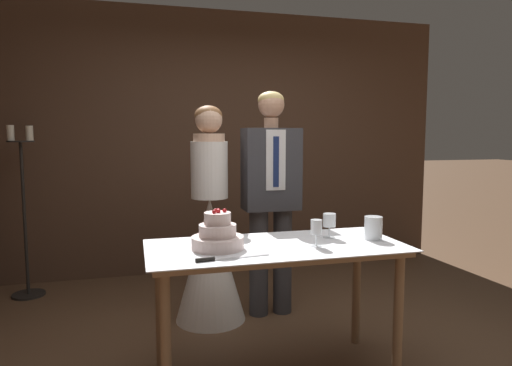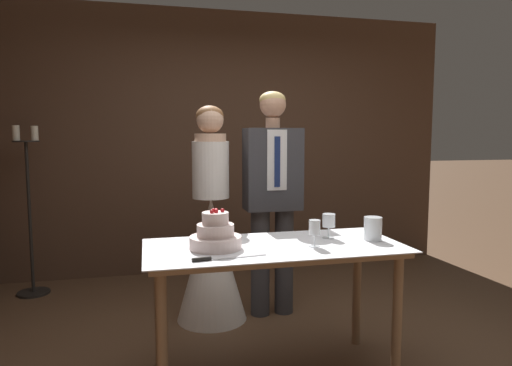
{
  "view_description": "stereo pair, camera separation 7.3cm",
  "coord_description": "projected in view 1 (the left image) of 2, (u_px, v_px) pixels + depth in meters",
  "views": [
    {
      "loc": [
        -0.94,
        -2.52,
        1.43
      ],
      "look_at": [
        -0.14,
        0.44,
        1.11
      ],
      "focal_mm": 32.0,
      "sensor_mm": 36.0,
      "label": 1
    },
    {
      "loc": [
        -0.86,
        -2.54,
        1.43
      ],
      "look_at": [
        -0.14,
        0.44,
        1.11
      ],
      "focal_mm": 32.0,
      "sensor_mm": 36.0,
      "label": 2
    }
  ],
  "objects": [
    {
      "name": "hurricane_candle",
      "position": [
        373.0,
        229.0,
        2.81
      ],
      "size": [
        0.11,
        0.11,
        0.14
      ],
      "color": "silver",
      "rests_on": "cake_table"
    },
    {
      "name": "wine_glass_middle",
      "position": [
        329.0,
        221.0,
        2.85
      ],
      "size": [
        0.08,
        0.08,
        0.15
      ],
      "color": "silver",
      "rests_on": "cake_table"
    },
    {
      "name": "cake_knife",
      "position": [
        219.0,
        259.0,
        2.35
      ],
      "size": [
        0.4,
        0.07,
        0.02
      ],
      "rotation": [
        0.0,
        0.0,
        0.12
      ],
      "color": "silver",
      "rests_on": "cake_table"
    },
    {
      "name": "wall_back",
      "position": [
        225.0,
        143.0,
        4.84
      ],
      "size": [
        4.81,
        0.12,
        2.71
      ],
      "primitive_type": "cube",
      "color": "#513828",
      "rests_on": "ground_plane"
    },
    {
      "name": "bride",
      "position": [
        210.0,
        243.0,
        3.5
      ],
      "size": [
        0.54,
        0.54,
        1.65
      ],
      "color": "white",
      "rests_on": "ground_plane"
    },
    {
      "name": "groom",
      "position": [
        271.0,
        191.0,
        3.59
      ],
      "size": [
        0.44,
        0.25,
        1.77
      ],
      "color": "#38383D",
      "rests_on": "ground_plane"
    },
    {
      "name": "wine_glass_near",
      "position": [
        316.0,
        229.0,
        2.63
      ],
      "size": [
        0.07,
        0.07,
        0.16
      ],
      "color": "silver",
      "rests_on": "cake_table"
    },
    {
      "name": "candle_stand",
      "position": [
        25.0,
        218.0,
        4.02
      ],
      "size": [
        0.28,
        0.28,
        1.52
      ],
      "color": "black",
      "rests_on": "ground_plane"
    },
    {
      "name": "tiered_cake",
      "position": [
        218.0,
        236.0,
        2.58
      ],
      "size": [
        0.3,
        0.3,
        0.23
      ],
      "color": "beige",
      "rests_on": "cake_table"
    },
    {
      "name": "cake_table",
      "position": [
        276.0,
        261.0,
        2.68
      ],
      "size": [
        1.5,
        0.69,
        0.79
      ],
      "color": "#8E6B4C",
      "rests_on": "ground_plane"
    }
  ]
}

